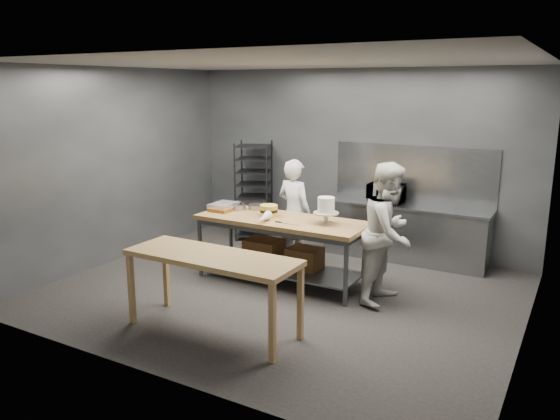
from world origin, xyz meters
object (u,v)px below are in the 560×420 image
chef_behind (294,213)px  microwave (386,193)px  frosted_cake_stand (326,208)px  near_counter (212,262)px  work_table (281,242)px  chef_right (389,233)px  layer_cake (269,211)px  speed_rack (254,192)px

chef_behind → microwave: 1.53m
microwave → frosted_cake_stand: size_ratio=1.50×
near_counter → chef_behind: chef_behind is taller
work_table → frosted_cake_stand: size_ratio=6.63×
work_table → chef_right: chef_right is taller
chef_right → work_table: bearing=95.8°
chef_right → layer_cake: (-1.75, -0.03, 0.10)m
work_table → layer_cake: 0.48m
work_table → microwave: bearing=63.8°
near_counter → speed_rack: 3.91m
chef_behind → layer_cake: bearing=100.1°
work_table → near_counter: bearing=-85.5°
frosted_cake_stand → chef_behind: bearing=139.9°
near_counter → layer_cake: bearing=100.9°
layer_cake → chef_behind: bearing=88.7°
near_counter → chef_right: size_ratio=1.11×
frosted_cake_stand → near_counter: bearing=-106.6°
microwave → frosted_cake_stand: bearing=-96.6°
chef_behind → layer_cake: (-0.02, -0.73, 0.18)m
chef_behind → near_counter: bearing=108.8°
chef_behind → layer_cake: 0.75m
microwave → near_counter: bearing=-101.7°
work_table → near_counter: (0.14, -1.80, 0.24)m
layer_cake → frosted_cake_stand: bearing=-0.3°
speed_rack → microwave: bearing=1.9°
work_table → chef_right: 1.58m
microwave → work_table: bearing=-116.2°
near_counter → microwave: (0.75, 3.60, 0.24)m
work_table → chef_behind: size_ratio=1.46×
near_counter → speed_rack: speed_rack is taller
chef_behind → frosted_cake_stand: size_ratio=4.55×
work_table → speed_rack: 2.33m
near_counter → microwave: size_ratio=3.69×
chef_behind → frosted_cake_stand: chef_behind is taller
chef_right → microwave: bearing=24.9°
chef_right → frosted_cake_stand: (-0.86, -0.03, 0.24)m
frosted_cake_stand → layer_cake: bearing=179.7°
chef_behind → layer_cake: size_ratio=6.56×
work_table → speed_rack: size_ratio=1.37×
speed_rack → layer_cake: (1.34, -1.72, 0.14)m
chef_right → layer_cake: size_ratio=7.18×
microwave → speed_rack: bearing=-178.1°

